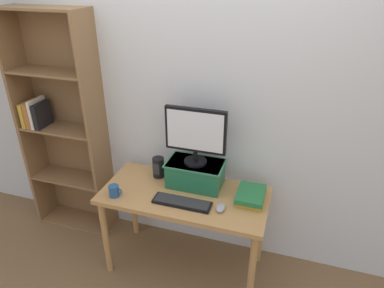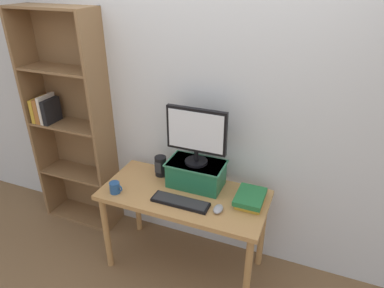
{
  "view_description": "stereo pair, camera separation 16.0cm",
  "coord_description": "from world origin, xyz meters",
  "px_view_note": "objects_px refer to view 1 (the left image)",
  "views": [
    {
      "loc": [
        0.7,
        -1.99,
        2.22
      ],
      "look_at": [
        0.04,
        0.06,
        1.12
      ],
      "focal_mm": 32.0,
      "sensor_mm": 36.0,
      "label": 1
    },
    {
      "loc": [
        0.85,
        -1.94,
        2.22
      ],
      "look_at": [
        0.04,
        0.06,
        1.12
      ],
      "focal_mm": 32.0,
      "sensor_mm": 36.0,
      "label": 2
    }
  ],
  "objects_px": {
    "bookshelf_unit": "(62,126)",
    "desk_speaker": "(158,167)",
    "keyboard": "(182,202)",
    "book_stack": "(251,196)",
    "riser_box": "(195,173)",
    "computer_mouse": "(221,208)",
    "desk": "(184,204)",
    "computer_monitor": "(196,134)",
    "coffee_mug": "(114,191)"
  },
  "relations": [
    {
      "from": "computer_mouse",
      "to": "coffee_mug",
      "type": "bearing_deg",
      "value": -174.31
    },
    {
      "from": "desk",
      "to": "computer_monitor",
      "type": "bearing_deg",
      "value": 72.89
    },
    {
      "from": "bookshelf_unit",
      "to": "book_stack",
      "type": "xyz_separation_m",
      "value": [
        1.69,
        -0.18,
        -0.24
      ]
    },
    {
      "from": "bookshelf_unit",
      "to": "desk_speaker",
      "type": "xyz_separation_m",
      "value": [
        0.93,
        -0.08,
        -0.2
      ]
    },
    {
      "from": "desk",
      "to": "computer_monitor",
      "type": "relative_size",
      "value": 2.74
    },
    {
      "from": "desk_speaker",
      "to": "keyboard",
      "type": "bearing_deg",
      "value": -44.0
    },
    {
      "from": "computer_monitor",
      "to": "desk_speaker",
      "type": "bearing_deg",
      "value": 175.1
    },
    {
      "from": "riser_box",
      "to": "book_stack",
      "type": "height_order",
      "value": "riser_box"
    },
    {
      "from": "coffee_mug",
      "to": "desk_speaker",
      "type": "distance_m",
      "value": 0.41
    },
    {
      "from": "desk",
      "to": "desk_speaker",
      "type": "bearing_deg",
      "value": 148.73
    },
    {
      "from": "computer_monitor",
      "to": "coffee_mug",
      "type": "relative_size",
      "value": 4.3
    },
    {
      "from": "riser_box",
      "to": "coffee_mug",
      "type": "distance_m",
      "value": 0.62
    },
    {
      "from": "keyboard",
      "to": "book_stack",
      "type": "distance_m",
      "value": 0.5
    },
    {
      "from": "bookshelf_unit",
      "to": "book_stack",
      "type": "distance_m",
      "value": 1.72
    },
    {
      "from": "computer_monitor",
      "to": "coffee_mug",
      "type": "bearing_deg",
      "value": -148.26
    },
    {
      "from": "bookshelf_unit",
      "to": "computer_monitor",
      "type": "distance_m",
      "value": 1.26
    },
    {
      "from": "computer_monitor",
      "to": "book_stack",
      "type": "relative_size",
      "value": 1.72
    },
    {
      "from": "riser_box",
      "to": "computer_mouse",
      "type": "distance_m",
      "value": 0.37
    },
    {
      "from": "keyboard",
      "to": "coffee_mug",
      "type": "height_order",
      "value": "coffee_mug"
    },
    {
      "from": "book_stack",
      "to": "computer_monitor",
      "type": "bearing_deg",
      "value": 171.23
    },
    {
      "from": "computer_monitor",
      "to": "coffee_mug",
      "type": "distance_m",
      "value": 0.73
    },
    {
      "from": "riser_box",
      "to": "computer_monitor",
      "type": "relative_size",
      "value": 0.96
    },
    {
      "from": "computer_monitor",
      "to": "keyboard",
      "type": "height_order",
      "value": "computer_monitor"
    },
    {
      "from": "computer_mouse",
      "to": "book_stack",
      "type": "bearing_deg",
      "value": 44.31
    },
    {
      "from": "bookshelf_unit",
      "to": "coffee_mug",
      "type": "distance_m",
      "value": 0.88
    },
    {
      "from": "desk",
      "to": "desk_speaker",
      "type": "relative_size",
      "value": 7.48
    },
    {
      "from": "computer_mouse",
      "to": "coffee_mug",
      "type": "relative_size",
      "value": 0.98
    },
    {
      "from": "coffee_mug",
      "to": "computer_mouse",
      "type": "bearing_deg",
      "value": 5.69
    },
    {
      "from": "keyboard",
      "to": "desk",
      "type": "bearing_deg",
      "value": 101.94
    },
    {
      "from": "keyboard",
      "to": "coffee_mug",
      "type": "distance_m",
      "value": 0.51
    },
    {
      "from": "desk",
      "to": "riser_box",
      "type": "relative_size",
      "value": 2.86
    },
    {
      "from": "computer_monitor",
      "to": "computer_mouse",
      "type": "relative_size",
      "value": 4.38
    },
    {
      "from": "bookshelf_unit",
      "to": "computer_mouse",
      "type": "distance_m",
      "value": 1.57
    },
    {
      "from": "coffee_mug",
      "to": "desk_speaker",
      "type": "xyz_separation_m",
      "value": [
        0.21,
        0.35,
        0.04
      ]
    },
    {
      "from": "computer_mouse",
      "to": "book_stack",
      "type": "height_order",
      "value": "book_stack"
    },
    {
      "from": "riser_box",
      "to": "keyboard",
      "type": "xyz_separation_m",
      "value": [
        -0.02,
        -0.27,
        -0.09
      ]
    },
    {
      "from": "desk",
      "to": "computer_mouse",
      "type": "relative_size",
      "value": 12.01
    },
    {
      "from": "bookshelf_unit",
      "to": "book_stack",
      "type": "bearing_deg",
      "value": -5.94
    },
    {
      "from": "book_stack",
      "to": "coffee_mug",
      "type": "xyz_separation_m",
      "value": [
        -0.97,
        -0.26,
        0.01
      ]
    },
    {
      "from": "riser_box",
      "to": "book_stack",
      "type": "distance_m",
      "value": 0.45
    },
    {
      "from": "keyboard",
      "to": "computer_mouse",
      "type": "xyz_separation_m",
      "value": [
        0.28,
        0.02,
        0.01
      ]
    },
    {
      "from": "computer_mouse",
      "to": "book_stack",
      "type": "distance_m",
      "value": 0.25
    },
    {
      "from": "book_stack",
      "to": "keyboard",
      "type": "bearing_deg",
      "value": -156.99
    },
    {
      "from": "riser_box",
      "to": "computer_mouse",
      "type": "height_order",
      "value": "riser_box"
    },
    {
      "from": "riser_box",
      "to": "coffee_mug",
      "type": "relative_size",
      "value": 4.12
    },
    {
      "from": "desk",
      "to": "computer_mouse",
      "type": "xyz_separation_m",
      "value": [
        0.31,
        -0.11,
        0.11
      ]
    },
    {
      "from": "computer_monitor",
      "to": "desk",
      "type": "bearing_deg",
      "value": -107.11
    },
    {
      "from": "keyboard",
      "to": "computer_monitor",
      "type": "bearing_deg",
      "value": 86.34
    },
    {
      "from": "bookshelf_unit",
      "to": "riser_box",
      "type": "xyz_separation_m",
      "value": [
        1.25,
        -0.11,
        -0.18
      ]
    },
    {
      "from": "riser_box",
      "to": "bookshelf_unit",
      "type": "bearing_deg",
      "value": 175.14
    }
  ]
}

